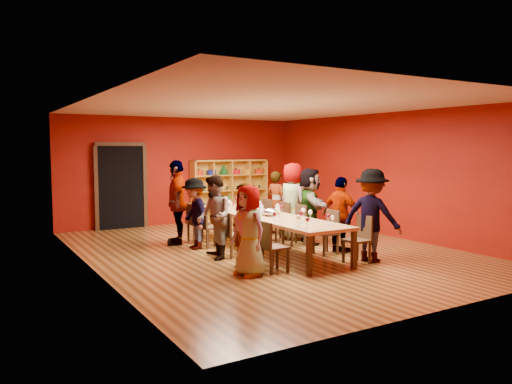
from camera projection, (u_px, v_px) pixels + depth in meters
room_shell at (266, 179)px, 10.33m from camera, size 7.10×9.10×3.04m
tasting_table at (266, 217)px, 10.40m from camera, size 1.10×4.50×0.75m
doorway at (121, 187)px, 13.25m from camera, size 1.40×0.17×2.30m
shelving_unit at (229, 187)px, 14.79m from camera, size 2.40×0.40×1.80m
chair_person_left_0 at (270, 244)px, 8.57m from camera, size 0.42×0.42×0.89m
person_left_0 at (249, 231)px, 8.33m from camera, size 0.53×0.81×1.53m
chair_person_left_1 at (256, 239)px, 8.99m from camera, size 0.42×0.42×0.89m
person_left_1 at (243, 226)px, 8.83m from camera, size 0.43×0.57×1.53m
chair_person_left_2 at (231, 232)px, 9.80m from camera, size 0.42×0.42×0.89m
person_left_2 at (214, 217)px, 9.58m from camera, size 0.59×0.86×1.63m
chair_person_left_3 at (208, 225)px, 10.74m from camera, size 0.42×0.42×0.89m
person_left_3 at (195, 214)px, 10.56m from camera, size 0.48×1.01×1.51m
chair_person_left_4 at (195, 221)px, 11.32m from camera, size 0.42×0.42×0.89m
person_left_4 at (177, 202)px, 11.07m from camera, size 0.88×1.21×1.88m
chair_person_right_0 at (360, 237)px, 9.28m from camera, size 0.42×0.42×0.89m
person_right_0 at (372, 215)px, 9.39m from camera, size 0.89×1.23×1.76m
chair_person_right_1 at (329, 230)px, 10.07m from camera, size 0.42×0.42×0.89m
person_right_1 at (341, 215)px, 10.20m from camera, size 0.60×0.98×1.56m
chair_person_right_2 at (297, 223)px, 11.02m from camera, size 0.42×0.42×0.89m
person_right_2 at (310, 206)px, 11.16m from camera, size 1.06×1.63×1.70m
chair_person_right_3 at (281, 219)px, 11.56m from camera, size 0.42×0.42×0.89m
person_right_3 at (293, 201)px, 11.68m from camera, size 0.51×0.89×1.80m
chair_person_right_4 at (263, 215)px, 12.24m from camera, size 0.42×0.42×0.89m
person_right_4 at (276, 203)px, 12.41m from camera, size 0.57×0.67×1.57m
wine_glass_0 at (276, 211)px, 9.87m from camera, size 0.08×0.08×0.21m
wine_glass_1 at (301, 214)px, 9.31m from camera, size 0.09×0.09×0.22m
wine_glass_2 at (329, 217)px, 9.04m from camera, size 0.08×0.08×0.20m
wine_glass_3 at (229, 203)px, 11.36m from camera, size 0.08×0.08×0.21m
wine_glass_4 at (214, 201)px, 11.67m from camera, size 0.08×0.08×0.20m
wine_glass_5 at (253, 203)px, 11.41m from camera, size 0.08×0.08×0.19m
wine_glass_6 at (251, 209)px, 10.33m from camera, size 0.08×0.08×0.19m
wine_glass_7 at (241, 200)px, 12.05m from camera, size 0.08×0.08×0.19m
wine_glass_8 at (308, 220)px, 8.70m from camera, size 0.07×0.07×0.19m
wine_glass_9 at (212, 201)px, 11.89m from camera, size 0.08×0.08×0.19m
wine_glass_10 at (279, 214)px, 9.45m from camera, size 0.08×0.08×0.21m
wine_glass_11 at (237, 199)px, 12.15m from camera, size 0.08×0.08×0.21m
wine_glass_12 at (262, 206)px, 10.81m from camera, size 0.07×0.07×0.18m
wine_glass_13 at (275, 215)px, 9.41m from camera, size 0.08×0.08×0.19m
wine_glass_14 at (259, 203)px, 11.14m from camera, size 0.09×0.09×0.22m
wine_glass_15 at (310, 213)px, 9.64m from camera, size 0.08×0.08×0.20m
wine_glass_16 at (252, 210)px, 10.17m from camera, size 0.07×0.07×0.18m
wine_glass_17 at (282, 208)px, 10.40m from camera, size 0.08×0.08×0.21m
wine_glass_18 at (299, 218)px, 8.81m from camera, size 0.09×0.09×0.21m
wine_glass_19 at (232, 204)px, 11.04m from camera, size 0.08×0.08×0.21m
wine_glass_20 at (303, 211)px, 9.86m from camera, size 0.08×0.08×0.21m
wine_glass_21 at (333, 218)px, 8.97m from camera, size 0.07×0.07×0.18m
wine_glass_22 at (231, 205)px, 10.97m from camera, size 0.08×0.08×0.20m
wine_glass_23 at (279, 206)px, 10.60m from camera, size 0.09×0.09×0.22m
spittoon_bowl at (271, 212)px, 10.25m from camera, size 0.33×0.33×0.18m
carafe_a at (261, 210)px, 10.29m from camera, size 0.11×0.11×0.24m
carafe_b at (278, 211)px, 10.17m from camera, size 0.12×0.12×0.26m
wine_bottle at (229, 201)px, 12.08m from camera, size 0.09×0.09×0.29m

